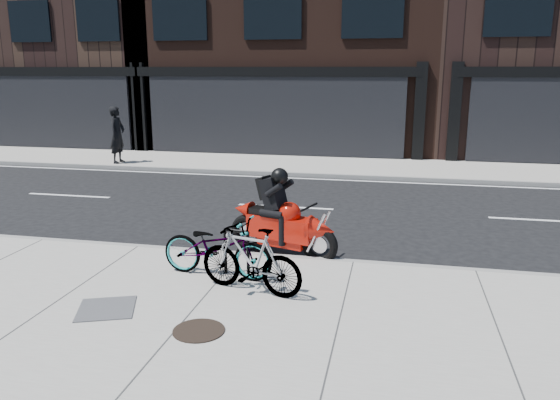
% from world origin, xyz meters
% --- Properties ---
extents(ground, '(120.00, 120.00, 0.00)m').
position_xyz_m(ground, '(0.00, 0.00, 0.00)').
color(ground, black).
rests_on(ground, ground).
extents(sidewalk_near, '(60.00, 6.00, 0.13)m').
position_xyz_m(sidewalk_near, '(0.00, -5.00, 0.07)').
color(sidewalk_near, gray).
rests_on(sidewalk_near, ground).
extents(sidewalk_far, '(60.00, 3.50, 0.13)m').
position_xyz_m(sidewalk_far, '(0.00, 7.75, 0.07)').
color(sidewalk_far, gray).
rests_on(sidewalk_far, ground).
extents(building_midwest, '(10.00, 10.00, 12.00)m').
position_xyz_m(building_midwest, '(-12.00, 14.50, 6.00)').
color(building_midwest, black).
rests_on(building_midwest, ground).
extents(bike_rack, '(0.45, 0.12, 0.76)m').
position_xyz_m(bike_rack, '(0.22, -2.98, 0.58)').
color(bike_rack, black).
rests_on(bike_rack, sidewalk_near).
extents(bicycle_front, '(1.91, 0.85, 0.97)m').
position_xyz_m(bicycle_front, '(-0.07, -3.10, 0.62)').
color(bicycle_front, gray).
rests_on(bicycle_front, sidewalk_near).
extents(bicycle_rear, '(1.74, 0.88, 1.01)m').
position_xyz_m(bicycle_rear, '(0.61, -3.60, 0.63)').
color(bicycle_rear, gray).
rests_on(bicycle_rear, sidewalk_near).
extents(motorcycle, '(2.15, 1.03, 1.65)m').
position_xyz_m(motorcycle, '(0.76, -1.63, 0.67)').
color(motorcycle, black).
rests_on(motorcycle, ground).
extents(pedestrian, '(0.47, 0.72, 1.98)m').
position_xyz_m(pedestrian, '(-6.90, 6.50, 1.12)').
color(pedestrian, black).
rests_on(pedestrian, sidewalk_far).
extents(manhole_cover, '(0.77, 0.77, 0.02)m').
position_xyz_m(manhole_cover, '(0.30, -4.95, 0.14)').
color(manhole_cover, black).
rests_on(manhole_cover, sidewalk_near).
extents(utility_grate, '(0.97, 0.97, 0.02)m').
position_xyz_m(utility_grate, '(-1.18, -4.60, 0.14)').
color(utility_grate, '#464749').
rests_on(utility_grate, sidewalk_near).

